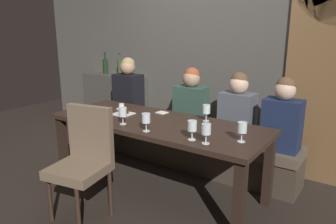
% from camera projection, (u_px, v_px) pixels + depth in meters
% --- Properties ---
extents(ground, '(9.00, 9.00, 0.00)m').
position_uv_depth(ground, '(157.00, 189.00, 3.36)').
color(ground, black).
extents(back_wall_tiled, '(6.00, 0.12, 3.00)m').
position_uv_depth(back_wall_tiled, '(215.00, 39.00, 3.95)').
color(back_wall_tiled, '#4C4944').
rests_on(back_wall_tiled, ground).
extents(arched_door, '(0.90, 0.05, 2.55)m').
position_uv_depth(arched_door, '(334.00, 55.00, 3.19)').
color(arched_door, brown).
rests_on(arched_door, ground).
extents(back_counter, '(1.10, 0.28, 0.95)m').
position_uv_depth(back_counter, '(116.00, 106.00, 4.92)').
color(back_counter, '#413E3A').
rests_on(back_counter, ground).
extents(dining_table, '(2.20, 0.84, 0.74)m').
position_uv_depth(dining_table, '(157.00, 129.00, 3.20)').
color(dining_table, black).
rests_on(dining_table, ground).
extents(banquette_bench, '(2.50, 0.44, 0.45)m').
position_uv_depth(banquette_bench, '(192.00, 148.00, 3.86)').
color(banquette_bench, '#40352A').
rests_on(banquette_bench, ground).
extents(chair_near_side, '(0.51, 0.51, 0.98)m').
position_uv_depth(chair_near_side, '(84.00, 156.00, 2.78)').
color(chair_near_side, '#302119').
rests_on(chair_near_side, ground).
extents(diner_redhead, '(0.36, 0.24, 0.81)m').
position_uv_depth(diner_redhead, '(128.00, 90.00, 4.26)').
color(diner_redhead, black).
rests_on(diner_redhead, banquette_bench).
extents(diner_bearded, '(0.36, 0.24, 0.74)m').
position_uv_depth(diner_bearded, '(191.00, 101.00, 3.75)').
color(diner_bearded, '#2D473D').
rests_on(diner_bearded, banquette_bench).
extents(diner_far_end, '(0.36, 0.24, 0.74)m').
position_uv_depth(diner_far_end, '(237.00, 109.00, 3.42)').
color(diner_far_end, '#4C515B').
rests_on(diner_far_end, banquette_bench).
extents(diner_near_end, '(0.36, 0.24, 0.73)m').
position_uv_depth(diner_near_end, '(283.00, 116.00, 3.15)').
color(diner_near_end, '#192342').
rests_on(diner_near_end, banquette_bench).
extents(wine_bottle_dark_red, '(0.08, 0.08, 0.33)m').
position_uv_depth(wine_bottle_dark_red, '(105.00, 66.00, 4.88)').
color(wine_bottle_dark_red, black).
rests_on(wine_bottle_dark_red, back_counter).
extents(wine_bottle_pale_label, '(0.08, 0.08, 0.33)m').
position_uv_depth(wine_bottle_pale_label, '(120.00, 67.00, 4.70)').
color(wine_bottle_pale_label, '#384728').
rests_on(wine_bottle_pale_label, back_counter).
extents(wine_glass_near_right, '(0.08, 0.08, 0.16)m').
position_uv_depth(wine_glass_near_right, '(206.00, 130.00, 2.53)').
color(wine_glass_near_right, silver).
rests_on(wine_glass_near_right, dining_table).
extents(wine_glass_near_left, '(0.08, 0.08, 0.16)m').
position_uv_depth(wine_glass_near_left, '(123.00, 113.00, 3.04)').
color(wine_glass_near_left, silver).
rests_on(wine_glass_near_left, dining_table).
extents(wine_glass_center_back, '(0.08, 0.08, 0.16)m').
position_uv_depth(wine_glass_center_back, '(242.00, 128.00, 2.57)').
color(wine_glass_center_back, silver).
rests_on(wine_glass_center_back, dining_table).
extents(wine_glass_far_right, '(0.08, 0.08, 0.16)m').
position_uv_depth(wine_glass_far_right, '(146.00, 119.00, 2.83)').
color(wine_glass_far_right, silver).
rests_on(wine_glass_far_right, dining_table).
extents(wine_glass_end_right, '(0.08, 0.08, 0.16)m').
position_uv_depth(wine_glass_end_right, '(192.00, 127.00, 2.61)').
color(wine_glass_end_right, silver).
rests_on(wine_glass_end_right, dining_table).
extents(wine_glass_far_left, '(0.08, 0.08, 0.16)m').
position_uv_depth(wine_glass_far_left, '(206.00, 110.00, 3.14)').
color(wine_glass_far_left, silver).
rests_on(wine_glass_far_left, dining_table).
extents(espresso_cup, '(0.12, 0.12, 0.06)m').
position_uv_depth(espresso_cup, '(122.00, 107.00, 3.63)').
color(espresso_cup, white).
rests_on(espresso_cup, dining_table).
extents(dessert_plate, '(0.19, 0.19, 0.05)m').
position_uv_depth(dessert_plate, '(124.00, 113.00, 3.42)').
color(dessert_plate, white).
rests_on(dessert_plate, dining_table).
extents(folded_napkin, '(0.12, 0.11, 0.01)m').
position_uv_depth(folded_napkin, '(162.00, 113.00, 3.47)').
color(folded_napkin, silver).
rests_on(folded_napkin, dining_table).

